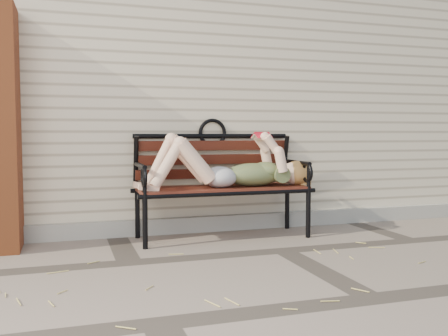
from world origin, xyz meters
name	(u,v)px	position (x,y,z in m)	size (l,w,h in m)	color
ground	(283,251)	(0.00, 0.00, 0.00)	(80.00, 80.00, 0.00)	#786A5C
house_wall	(193,94)	(0.00, 3.00, 1.50)	(8.00, 4.00, 3.00)	beige
foundation_strip	(243,222)	(0.00, 0.97, 0.07)	(8.00, 0.10, 0.15)	#A4A094
garden_bench	(220,170)	(-0.32, 0.74, 0.62)	(1.71, 0.68, 1.11)	black
reading_woman	(225,167)	(-0.30, 0.61, 0.66)	(1.61, 0.37, 0.51)	#0A3F46
straw_scatter	(195,277)	(-0.88, -0.52, 0.01)	(3.02, 1.79, 0.01)	#CDBA64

